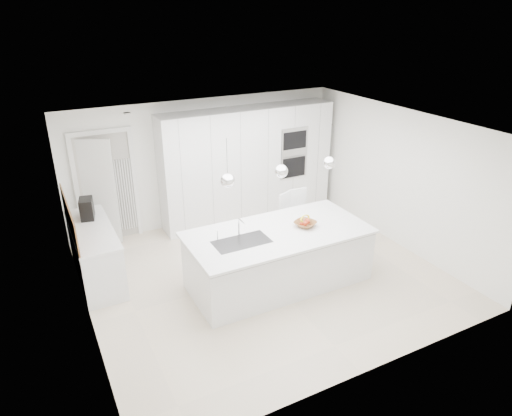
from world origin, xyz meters
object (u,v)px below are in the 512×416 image
espresso_machine (87,209)px  bar_stool_left (289,224)px  fruit_bowl (305,224)px  bar_stool_right (301,220)px  island_base (279,259)px

espresso_machine → bar_stool_left: (3.22, -1.07, -0.53)m
bar_stool_left → espresso_machine: bearing=139.9°
fruit_bowl → bar_stool_right: size_ratio=0.30×
island_base → bar_stool_left: (0.69, 0.84, 0.11)m
espresso_machine → fruit_bowl: bearing=-20.4°
fruit_bowl → espresso_machine: (-3.00, 1.90, 0.13)m
island_base → espresso_machine: bearing=143.0°
island_base → fruit_bowl: 0.69m
bar_stool_left → bar_stool_right: (0.27, 0.04, 0.01)m
island_base → espresso_machine: (-2.53, 1.90, 0.64)m
fruit_bowl → espresso_machine: espresso_machine is taller
bar_stool_left → fruit_bowl: bearing=-126.4°
bar_stool_right → island_base: bearing=-133.8°
bar_stool_left → island_base: bearing=-151.1°
fruit_bowl → bar_stool_left: bearing=75.4°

